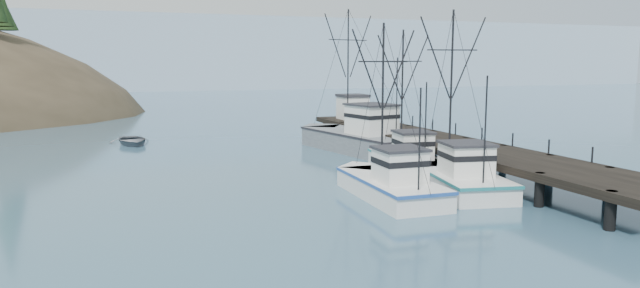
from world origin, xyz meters
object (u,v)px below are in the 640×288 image
Objects in this scene: trawler_far at (405,161)px; pier_shed at (353,107)px; trawler_mid at (388,184)px; pickup_truck at (373,114)px; motorboat at (132,144)px; pier at (439,142)px; trawler_near at (455,176)px; work_vessel at (357,138)px.

trawler_far is 21.38m from pier_shed.
trawler_mid reaches higher than pickup_truck.
trawler_far reaches higher than pickup_truck.
trawler_mid is at bearing -71.68° from motorboat.
pickup_truck is (5.80, 18.02, 1.90)m from trawler_far.
trawler_mid is (-9.62, -9.73, -0.87)m from pier.
trawler_near reaches higher than trawler_far.
trawler_far is 19.02m from pickup_truck.
pier_shed is at bearing -11.96° from motorboat.
pier is 15.37m from pickup_truck.
work_vessel is (5.75, 17.83, 0.41)m from trawler_mid.
trawler_far is at bearing 91.86° from trawler_near.
pier_shed is 0.57× the size of motorboat.
work_vessel reaches higher than pickup_truck.
trawler_far reaches higher than pier.
trawler_near is at bearing -88.14° from trawler_far.
motorboat is (-19.11, 22.77, -0.82)m from trawler_far.
trawler_far is (-4.62, -2.73, -0.87)m from pier.
pier is 3.97× the size of trawler_mid.
pickup_truck is at bearing -65.11° from pier_shed.
pier is at bearing 30.59° from trawler_far.
pier_shed is at bearing 77.63° from trawler_far.
motorboat is (-19.86, 11.94, -1.23)m from work_vessel.
trawler_mid is at bearing -107.89° from work_vessel.
pier is 5.43m from trawler_far.
trawler_near is 2.31× the size of pickup_truck.
trawler_near is 25.12m from pickup_truck.
trawler_near is (-4.41, -9.12, -0.87)m from pier.
work_vessel is at bearing 88.20° from trawler_near.
trawler_mid is at bearing -173.38° from trawler_near.
pier_shed is at bearing 69.02° from work_vessel.
trawler_near is 17.24m from work_vessel.
work_vessel is 23.20m from motorboat.
trawler_far is at bearing -149.41° from pier.
pier is at bearing -64.48° from work_vessel.
pier is 13.71m from trawler_mid.
trawler_far is 3.47× the size of pier_shed.
work_vessel is (0.54, 17.22, 0.41)m from trawler_near.
trawler_mid is at bearing -125.58° from trawler_far.
trawler_near is 1.09× the size of trawler_far.
pier is 31.10m from motorboat.
pier is 2.67× the size of work_vessel.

